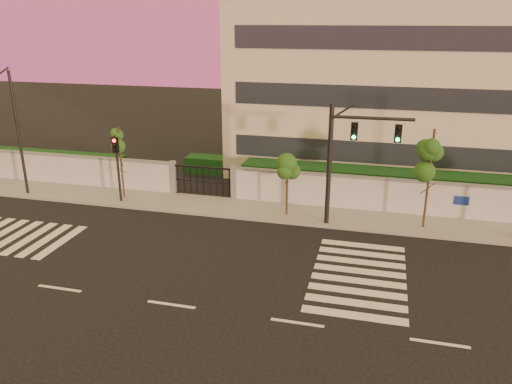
% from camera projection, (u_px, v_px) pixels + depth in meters
% --- Properties ---
extents(ground, '(120.00, 120.00, 0.00)m').
position_uv_depth(ground, '(171.00, 305.00, 19.55)').
color(ground, black).
rests_on(ground, ground).
extents(sidewalk, '(60.00, 3.00, 0.15)m').
position_uv_depth(sidewalk, '(243.00, 209.00, 29.13)').
color(sidewalk, gray).
rests_on(sidewalk, ground).
extents(perimeter_wall, '(60.00, 0.36, 2.20)m').
position_uv_depth(perimeter_wall, '(252.00, 185.00, 30.15)').
color(perimeter_wall, silver).
rests_on(perimeter_wall, ground).
extents(hedge_row, '(41.00, 4.25, 1.80)m').
position_uv_depth(hedge_row, '(278.00, 177.00, 32.49)').
color(hedge_row, '#0F3415').
rests_on(hedge_row, ground).
extents(institutional_building, '(24.40, 12.40, 12.25)m').
position_uv_depth(institutional_building, '(408.00, 84.00, 35.52)').
color(institutional_building, beige).
rests_on(institutional_building, ground).
extents(road_markings, '(57.00, 7.62, 0.02)m').
position_uv_depth(road_markings, '(172.00, 258.00, 23.35)').
color(road_markings, silver).
rests_on(road_markings, ground).
extents(street_tree_c, '(1.36, 1.08, 4.54)m').
position_uv_depth(street_tree_c, '(120.00, 146.00, 29.83)').
color(street_tree_c, '#382314').
rests_on(street_tree_c, ground).
extents(street_tree_d, '(1.43, 1.14, 3.67)m').
position_uv_depth(street_tree_d, '(288.00, 171.00, 27.31)').
color(street_tree_d, '#382314').
rests_on(street_tree_d, ground).
extents(street_tree_e, '(1.52, 1.21, 5.42)m').
position_uv_depth(street_tree_e, '(432.00, 157.00, 25.18)').
color(street_tree_e, '#382314').
rests_on(street_tree_e, ground).
extents(traffic_signal_main, '(4.17, 0.41, 6.58)m').
position_uv_depth(traffic_signal_main, '(346.00, 152.00, 25.44)').
color(traffic_signal_main, black).
rests_on(traffic_signal_main, ground).
extents(traffic_signal_secondary, '(0.33, 0.33, 4.19)m').
position_uv_depth(traffic_signal_secondary, '(117.00, 161.00, 29.35)').
color(traffic_signal_secondary, black).
rests_on(traffic_signal_secondary, ground).
extents(streetlight_west, '(0.48, 1.95, 8.12)m').
position_uv_depth(streetlight_west, '(15.00, 127.00, 30.01)').
color(streetlight_west, black).
rests_on(streetlight_west, ground).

